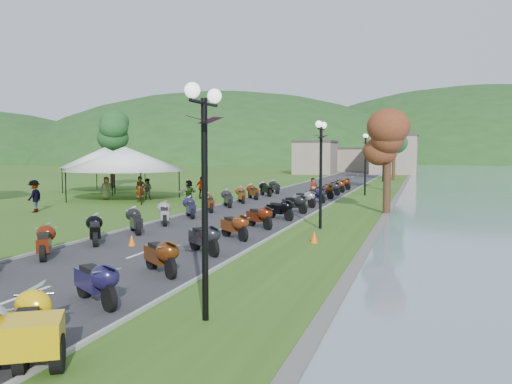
% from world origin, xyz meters
% --- Properties ---
extents(road, '(7.00, 120.00, 0.02)m').
position_xyz_m(road, '(0.00, 40.00, 0.01)').
color(road, '#333335').
rests_on(road, ground).
extents(hills_backdrop, '(360.00, 120.00, 76.00)m').
position_xyz_m(hills_backdrop, '(0.00, 200.00, 0.00)').
color(hills_backdrop, '#285621').
rests_on(hills_backdrop, ground).
extents(far_building, '(18.00, 16.00, 5.00)m').
position_xyz_m(far_building, '(-2.00, 85.00, 2.50)').
color(far_building, gray).
rests_on(far_building, ground).
extents(yellow_trike, '(2.59, 2.91, 1.13)m').
position_xyz_m(yellow_trike, '(3.00, 0.63, 0.57)').
color(yellow_trike, yellow).
rests_on(yellow_trike, ground).
extents(moto_row_left, '(2.60, 46.70, 1.10)m').
position_xyz_m(moto_row_left, '(-2.68, 15.69, 0.55)').
color(moto_row_left, '#331411').
rests_on(moto_row_left, ground).
extents(moto_row_right, '(2.60, 46.05, 1.10)m').
position_xyz_m(moto_row_right, '(2.21, 22.39, 0.55)').
color(moto_row_right, '#331411').
rests_on(moto_row_right, ground).
extents(streetlamp_near, '(1.40, 1.40, 5.00)m').
position_xyz_m(streetlamp_near, '(5.17, 3.55, 2.50)').
color(streetlamp_near, black).
rests_on(streetlamp_near, ground).
extents(vendor_tent_main, '(6.01, 6.01, 4.00)m').
position_xyz_m(vendor_tent_main, '(-11.71, 28.52, 2.00)').
color(vendor_tent_main, white).
rests_on(vendor_tent_main, ground).
extents(vendor_tent_side, '(5.20, 5.20, 4.00)m').
position_xyz_m(vendor_tent_side, '(-17.81, 35.30, 2.00)').
color(vendor_tent_side, white).
rests_on(vendor_tent_side, ground).
extents(tree_lakeside, '(2.36, 2.36, 6.54)m').
position_xyz_m(tree_lakeside, '(7.57, 25.28, 3.27)').
color(tree_lakeside, '#255C27').
rests_on(tree_lakeside, ground).
extents(pedestrian_a, '(0.84, 0.78, 1.88)m').
position_xyz_m(pedestrian_a, '(-9.74, 27.29, 0.00)').
color(pedestrian_a, slate).
rests_on(pedestrian_a, ground).
extents(pedestrian_b, '(0.85, 0.58, 1.61)m').
position_xyz_m(pedestrian_b, '(-10.30, 29.31, 0.00)').
color(pedestrian_b, slate).
rests_on(pedestrian_b, ground).
extents(pedestrian_c, '(0.69, 1.31, 1.94)m').
position_xyz_m(pedestrian_c, '(-12.67, 19.78, 0.00)').
color(pedestrian_c, slate).
rests_on(pedestrian_c, ground).
extents(traffic_cone_near, '(0.29, 0.29, 0.45)m').
position_xyz_m(traffic_cone_near, '(-1.12, 11.25, 0.23)').
color(traffic_cone_near, '#F2590C').
rests_on(traffic_cone_near, ground).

